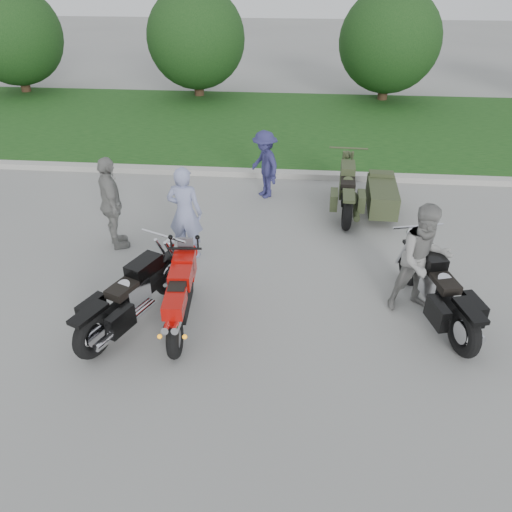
# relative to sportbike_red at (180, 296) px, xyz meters

# --- Properties ---
(ground) EXTENTS (80.00, 80.00, 0.00)m
(ground) POSITION_rel_sportbike_red_xyz_m (0.73, 0.08, -0.55)
(ground) COLOR #9D9D97
(ground) RESTS_ON ground
(curb) EXTENTS (60.00, 0.30, 0.15)m
(curb) POSITION_rel_sportbike_red_xyz_m (0.73, 6.08, -0.48)
(curb) COLOR #B1AFA6
(curb) RESTS_ON ground
(grass_strip) EXTENTS (60.00, 8.00, 0.14)m
(grass_strip) POSITION_rel_sportbike_red_xyz_m (0.73, 10.23, -0.48)
(grass_strip) COLOR #2E6021
(grass_strip) RESTS_ON ground
(tree_far_left) EXTENTS (3.60, 3.60, 4.00)m
(tree_far_left) POSITION_rel_sportbike_red_xyz_m (-9.27, 13.58, 1.64)
(tree_far_left) COLOR #3F2B1C
(tree_far_left) RESTS_ON ground
(tree_mid_left) EXTENTS (3.60, 3.60, 4.00)m
(tree_mid_left) POSITION_rel_sportbike_red_xyz_m (-2.27, 13.58, 1.64)
(tree_mid_left) COLOR #3F2B1C
(tree_mid_left) RESTS_ON ground
(tree_mid_right) EXTENTS (3.60, 3.60, 4.00)m
(tree_mid_right) POSITION_rel_sportbike_red_xyz_m (4.73, 13.58, 1.64)
(tree_mid_right) COLOR #3F2B1C
(tree_mid_right) RESTS_ON ground
(sportbike_red) EXTENTS (0.41, 1.99, 0.94)m
(sportbike_red) POSITION_rel_sportbike_red_xyz_m (0.00, 0.00, 0.00)
(sportbike_red) COLOR black
(sportbike_red) RESTS_ON ground
(cruiser_left) EXTENTS (1.12, 2.31, 0.95)m
(cruiser_left) POSITION_rel_sportbike_red_xyz_m (-0.79, -0.05, -0.07)
(cruiser_left) COLOR black
(cruiser_left) RESTS_ON ground
(cruiser_right) EXTENTS (0.87, 2.47, 0.97)m
(cruiser_right) POSITION_rel_sportbike_red_xyz_m (3.94, 0.53, -0.06)
(cruiser_right) COLOR black
(cruiser_right) RESTS_ON ground
(cruiser_sidecar) EXTENTS (1.28, 2.51, 0.97)m
(cruiser_sidecar) POSITION_rel_sportbike_red_xyz_m (3.21, 4.16, -0.10)
(cruiser_sidecar) COLOR black
(cruiser_sidecar) RESTS_ON ground
(person_stripe) EXTENTS (0.69, 0.49, 1.79)m
(person_stripe) POSITION_rel_sportbike_red_xyz_m (-0.34, 2.08, 0.34)
(person_stripe) COLOR #8A92BC
(person_stripe) RESTS_ON ground
(person_grey) EXTENTS (1.02, 0.86, 1.84)m
(person_grey) POSITION_rel_sportbike_red_xyz_m (3.68, 0.79, 0.37)
(person_grey) COLOR gray
(person_grey) RESTS_ON ground
(person_denim) EXTENTS (1.04, 1.17, 1.57)m
(person_denim) POSITION_rel_sportbike_red_xyz_m (0.91, 4.88, 0.23)
(person_denim) COLOR navy
(person_denim) RESTS_ON ground
(person_back) EXTENTS (0.90, 1.15, 1.83)m
(person_back) POSITION_rel_sportbike_red_xyz_m (-1.79, 2.30, 0.36)
(person_back) COLOR gray
(person_back) RESTS_ON ground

